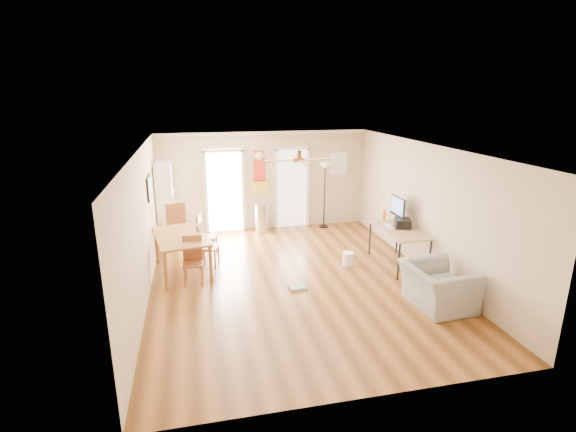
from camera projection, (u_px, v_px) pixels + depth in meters
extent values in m
plane|color=brown|center=(295.00, 280.00, 8.50)|extent=(7.00, 7.00, 0.00)
cube|color=red|center=(259.00, 172.00, 11.30)|extent=(0.46, 0.03, 1.10)
cube|color=white|center=(338.00, 163.00, 11.71)|extent=(0.50, 0.04, 0.60)
cube|color=black|center=(149.00, 188.00, 8.77)|extent=(0.04, 0.66, 0.48)
cylinder|color=silver|center=(261.00, 218.00, 11.35)|extent=(0.43, 0.43, 0.74)
cube|color=silver|center=(389.00, 226.00, 9.20)|extent=(0.16, 0.37, 0.01)
cube|color=black|center=(403.00, 223.00, 9.13)|extent=(0.41, 0.45, 0.19)
cylinder|color=orange|center=(384.00, 215.00, 9.66)|extent=(0.08, 0.08, 0.23)
cylinder|color=white|center=(348.00, 259.00, 9.22)|extent=(0.29, 0.29, 0.28)
cube|color=#999A95|center=(298.00, 287.00, 8.14)|extent=(0.33, 0.27, 0.04)
imported|color=gray|center=(438.00, 286.00, 7.38)|extent=(1.06, 1.19, 0.74)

